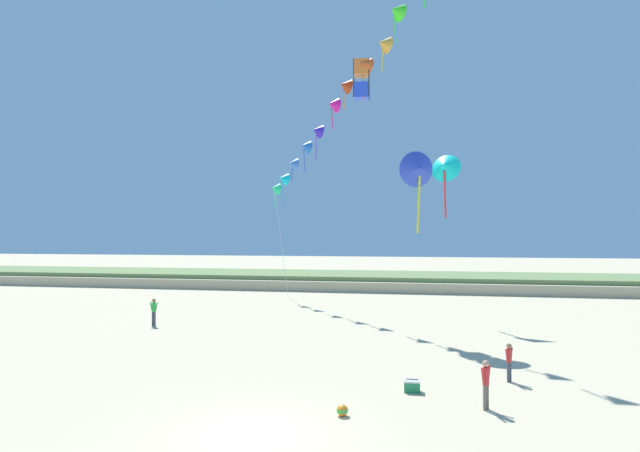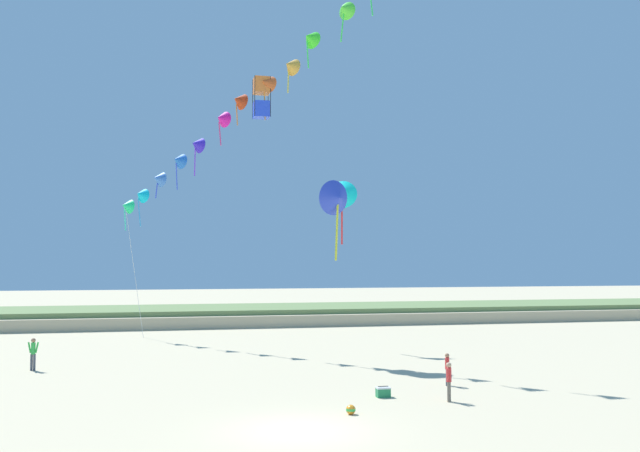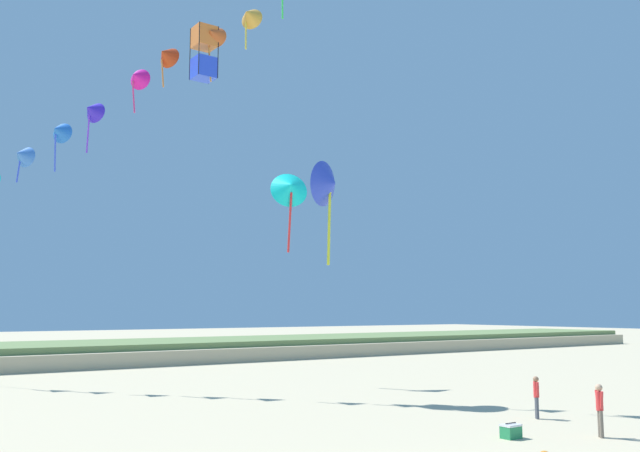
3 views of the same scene
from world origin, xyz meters
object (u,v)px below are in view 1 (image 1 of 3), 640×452
Objects in this scene: person_mid_center at (154,310)px; person_near_right at (486,381)px; beach_cooler at (412,386)px; beach_ball at (342,410)px; person_near_left at (509,360)px; large_kite_mid_trail at (361,80)px; large_kite_low_lead at (418,169)px; large_kite_high_solo at (445,167)px.

person_near_right is at bearing -33.18° from person_mid_center.
beach_ball is (-2.15, -2.85, -0.03)m from beach_cooler.
person_near_left is at bearing -23.61° from person_mid_center.
large_kite_mid_trail is (-5.67, 16.76, 15.33)m from person_near_right.
person_near_right is 0.34× the size of large_kite_low_lead.
person_near_right is 21.77m from person_mid_center.
beach_cooler is at bearing -92.28° from large_kite_low_lead.
beach_ball is at bearing -127.02° from beach_cooler.
person_near_left is at bearing 39.23° from beach_ball.
large_kite_high_solo is at bearing 95.75° from person_near_left.
large_kite_mid_trail is 24.28m from beach_ball.
person_near_left is 0.32× the size of large_kite_low_lead.
large_kite_high_solo reaches higher than person_mid_center.
person_mid_center is 20.36m from large_kite_mid_trail.
large_kite_low_lead is at bearing 87.72° from beach_cooler.
person_near_right is 20.03m from large_kite_high_solo.
large_kite_high_solo is (-0.11, 17.70, 9.38)m from person_near_right.
beach_ball is (-4.39, -19.09, -10.12)m from large_kite_high_solo.
person_mid_center reaches higher than person_near_right.
large_kite_high_solo is at bearing 73.52° from large_kite_low_lead.
person_near_left is 2.57× the size of beach_cooler.
beach_ball is (-5.83, -4.76, -0.68)m from person_near_left.
large_kite_low_lead is at bearing 78.81° from beach_ball.
person_near_left is 4.09× the size of beach_ball.
person_mid_center is at bearing 178.45° from large_kite_low_lead.
large_kite_high_solo is at bearing 77.06° from beach_ball.
person_near_right is 4.39× the size of beach_ball.
beach_ball is at bearing -86.32° from large_kite_mid_trail.
beach_ball is at bearing -102.94° from large_kite_high_solo.
person_near_right is at bearing 17.22° from beach_ball.
person_mid_center is 2.94× the size of beach_cooler.
large_kite_low_lead is 1.02× the size of large_kite_high_solo.
beach_cooler is at bearing 148.32° from person_near_right.
large_kite_mid_trail reaches higher than large_kite_high_solo.
large_kite_mid_trail is (-3.71, 5.29, 6.91)m from large_kite_low_lead.
large_kite_low_lead is at bearing -1.55° from person_mid_center.
large_kite_high_solo reaches higher than person_near_left.
large_kite_high_solo is (-1.44, 14.33, 9.45)m from person_near_left.
person_mid_center is 21.17m from large_kite_high_solo.
large_kite_mid_trail is at bearing 21.13° from person_mid_center.
large_kite_mid_trail is at bearing 125.06° from large_kite_low_lead.
beach_cooler is 1.59× the size of beach_ball.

